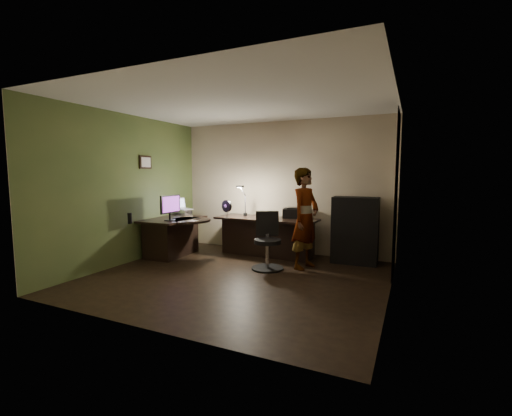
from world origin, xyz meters
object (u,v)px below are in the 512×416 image
at_px(office_chair, 268,241).
at_px(person, 305,218).
at_px(desk_left, 173,237).
at_px(cabinet, 355,230).
at_px(monitor, 170,211).
at_px(desk_right, 266,237).

xyz_separation_m(office_chair, person, (0.55, 0.35, 0.38)).
bearing_deg(office_chair, desk_left, 152.11).
bearing_deg(person, desk_left, 110.62).
bearing_deg(cabinet, monitor, -160.71).
height_order(desk_left, monitor, monitor).
relative_size(desk_right, person, 1.17).
relative_size(office_chair, person, 0.56).
height_order(desk_left, desk_right, desk_right).
xyz_separation_m(desk_left, office_chair, (2.09, -0.12, 0.11)).
bearing_deg(desk_right, cabinet, 7.77).
height_order(desk_left, office_chair, office_chair).
bearing_deg(monitor, desk_left, 119.53).
height_order(monitor, office_chair, monitor).
bearing_deg(desk_left, monitor, -63.66).
height_order(desk_right, person, person).
height_order(desk_right, cabinet, cabinet).
distance_m(cabinet, office_chair, 1.66).
relative_size(desk_right, cabinet, 1.67).
relative_size(desk_left, person, 0.75).
distance_m(cabinet, person, 1.04).
bearing_deg(desk_right, person, -26.66).
bearing_deg(person, monitor, 117.43).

